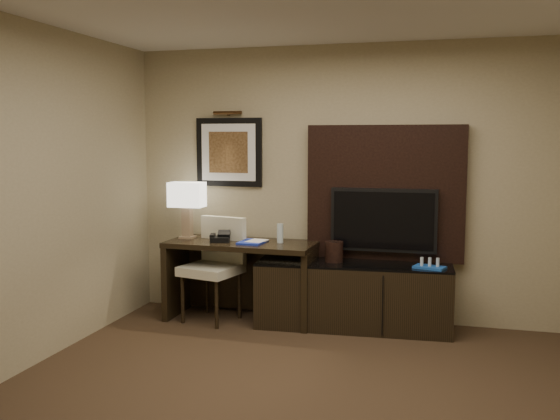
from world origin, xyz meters
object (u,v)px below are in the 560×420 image
(desk, at_px, (242,281))
(table_lamp, at_px, (187,211))
(water_bottle, at_px, (280,233))
(minibar_tray, at_px, (430,263))
(tv, at_px, (384,220))
(ice_bucket, at_px, (334,252))
(desk_chair, at_px, (211,269))
(desk_phone, at_px, (220,237))
(credenza, at_px, (353,296))

(desk, height_order, table_lamp, table_lamp)
(water_bottle, height_order, minibar_tray, water_bottle)
(tv, bearing_deg, ice_bucket, -159.71)
(desk_chair, xyz_separation_m, desk_phone, (0.07, 0.06, 0.31))
(tv, relative_size, ice_bucket, 5.17)
(minibar_tray, bearing_deg, desk, 178.25)
(tv, xyz_separation_m, desk_chair, (-1.64, -0.31, -0.50))
(credenza, relative_size, water_bottle, 9.78)
(table_lamp, xyz_separation_m, water_bottle, (0.98, -0.02, -0.19))
(tv, distance_m, minibar_tray, 0.61)
(desk_chair, relative_size, minibar_tray, 3.85)
(desk_phone, bearing_deg, desk_chair, -154.39)
(desk, height_order, water_bottle, water_bottle)
(water_bottle, height_order, ice_bucket, water_bottle)
(tv, distance_m, ice_bucket, 0.56)
(desk_chair, height_order, table_lamp, table_lamp)
(desk_phone, height_order, water_bottle, water_bottle)
(credenza, bearing_deg, minibar_tray, -8.19)
(ice_bucket, bearing_deg, desk_chair, -173.07)
(ice_bucket, bearing_deg, water_bottle, 177.95)
(desk_phone, height_order, ice_bucket, desk_phone)
(minibar_tray, bearing_deg, desk_chair, -178.24)
(desk_phone, relative_size, water_bottle, 1.00)
(table_lamp, relative_size, ice_bucket, 2.91)
(credenza, bearing_deg, tv, 33.01)
(desk_chair, height_order, water_bottle, desk_chair)
(credenza, relative_size, minibar_tray, 6.71)
(desk_phone, relative_size, minibar_tray, 0.69)
(water_bottle, bearing_deg, tv, 8.41)
(credenza, xyz_separation_m, table_lamp, (-1.71, 0.06, 0.75))
(minibar_tray, bearing_deg, ice_bucket, 174.79)
(tv, bearing_deg, desk_phone, -171.05)
(desk_chair, xyz_separation_m, table_lamp, (-0.33, 0.19, 0.54))
(credenza, distance_m, water_bottle, 0.92)
(credenza, xyz_separation_m, tv, (0.25, 0.19, 0.71))
(table_lamp, xyz_separation_m, desk_phone, (0.40, -0.12, -0.24))
(table_lamp, bearing_deg, ice_bucket, -1.57)
(tv, relative_size, minibar_tray, 3.69)
(tv, bearing_deg, desk, -172.07)
(desk, bearing_deg, credenza, 2.09)
(desk, distance_m, credenza, 1.11)
(desk_chair, distance_m, ice_bucket, 1.22)
(desk_chair, height_order, minibar_tray, desk_chair)
(ice_bucket, bearing_deg, credenza, -6.91)
(desk, height_order, credenza, desk)
(table_lamp, height_order, ice_bucket, table_lamp)
(desk_phone, xyz_separation_m, water_bottle, (0.58, 0.10, 0.05))
(tv, height_order, water_bottle, tv)
(table_lamp, height_order, water_bottle, table_lamp)
(desk_chair, relative_size, ice_bucket, 5.40)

